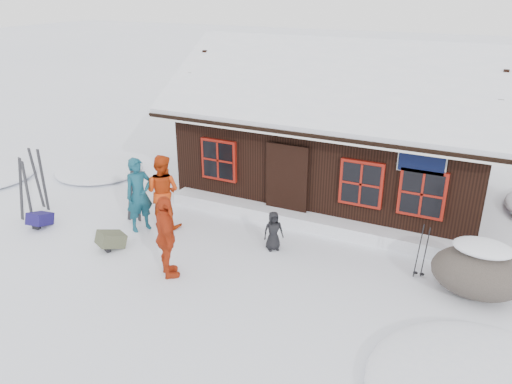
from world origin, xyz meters
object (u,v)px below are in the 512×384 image
ski_pair_left (24,191)px  backpack_blue (40,221)px  skier_orange_right (166,237)px  skier_teal (139,195)px  backpack_olive (111,242)px  skier_crouched (273,231)px  boulder (479,271)px  ski_poles (422,253)px  skier_orange_left (162,191)px

ski_pair_left → backpack_blue: bearing=-2.8°
skier_orange_right → skier_teal: bearing=6.5°
skier_teal → skier_orange_right: (1.88, -1.49, -0.04)m
skier_teal → backpack_blue: (-2.40, -1.04, -0.79)m
ski_pair_left → backpack_olive: ski_pair_left is taller
ski_pair_left → skier_crouched: bearing=21.6°
backpack_blue → boulder: bearing=1.1°
skier_crouched → ski_poles: (3.25, 0.27, 0.11)m
skier_orange_right → ski_pair_left: skier_orange_right is taller
boulder → backpack_olive: 7.97m
skier_teal → boulder: (7.76, 0.62, -0.41)m
boulder → backpack_blue: 10.30m
skier_teal → skier_orange_left: bearing=-15.7°
ski_poles → backpack_blue: bearing=-168.6°
skier_orange_left → skier_crouched: 3.04m
skier_orange_right → backpack_olive: size_ratio=3.10×
skier_teal → ski_pair_left: skier_teal is taller
skier_orange_left → ski_poles: 6.27m
ski_poles → backpack_olive: ski_poles is taller
ski_pair_left → skier_orange_right: bearing=2.0°
backpack_blue → backpack_olive: 2.39m
boulder → backpack_olive: boulder is taller
boulder → skier_crouched: bearing=-178.7°
backpack_olive → skier_orange_right: bearing=13.6°
boulder → backpack_olive: (-7.77, -1.73, -0.37)m
skier_crouched → backpack_blue: (-5.79, -1.55, -0.32)m
skier_orange_left → backpack_olive: size_ratio=3.25×
boulder → backpack_olive: bearing=-167.4°
ski_pair_left → backpack_olive: (2.91, -0.18, -0.68)m
skier_orange_left → skier_crouched: bearing=175.2°
ski_poles → skier_orange_left: bearing=-176.7°
skier_orange_left → ski_poles: (6.25, 0.37, -0.37)m
skier_orange_right → skier_crouched: skier_orange_right is taller
skier_teal → skier_crouched: 3.47m
boulder → ski_pair_left: 10.80m
skier_orange_left → backpack_blue: skier_orange_left is taller
skier_orange_left → boulder: size_ratio=1.06×
skier_crouched → backpack_olive: bearing=166.0°
backpack_blue → ski_pair_left: bearing=160.3°
skier_orange_right → backpack_blue: 4.36m
skier_teal → skier_orange_right: size_ratio=1.04×
skier_orange_right → ski_poles: (4.77, 2.28, -0.32)m
skier_orange_right → backpack_blue: size_ratio=3.25×
skier_orange_left → skier_orange_right: 2.42m
boulder → skier_orange_left: bearing=-178.5°
skier_orange_left → skier_orange_right: (1.48, -1.91, -0.04)m
skier_crouched → ski_pair_left: bearing=153.3°
skier_orange_left → ski_poles: bearing=176.8°
skier_teal → ski_pair_left: 3.07m
backpack_olive → ski_poles: bearing=40.8°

